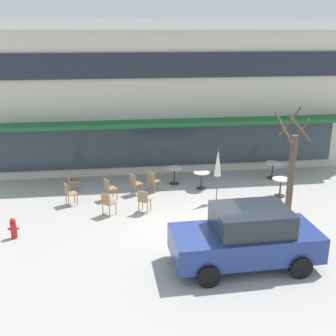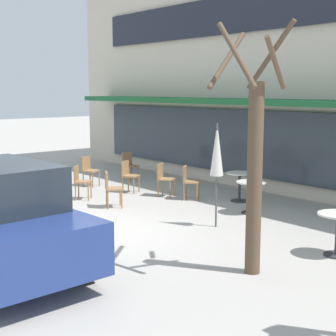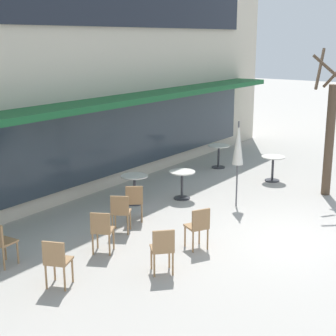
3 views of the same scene
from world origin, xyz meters
The scene contains 12 objects.
ground_plane centered at (0.00, 0.00, 0.00)m, with size 80.00×80.00×0.00m, color #ADA8A0.
cafe_table_near_wall centered at (-0.09, 4.48, 0.52)m, with size 0.70×0.70×0.76m.
cafe_table_streetside centered at (0.97, 3.71, 0.52)m, with size 0.70×0.70×0.76m.
patio_umbrella_green_folded centered at (1.28, 2.24, 1.63)m, with size 0.28×0.28×2.20m.
cafe_chair_0 centered at (-4.49, 4.15, 0.53)m, with size 0.43×0.43×0.89m.
cafe_chair_1 centered at (-2.99, 1.48, 0.53)m, with size 0.57×0.57×0.89m.
cafe_chair_2 centered at (-2.94, 3.01, 0.53)m, with size 0.54×0.54×0.89m.
cafe_chair_3 centered at (-4.47, 2.65, 0.53)m, with size 0.52×0.52×0.89m.
cafe_chair_4 centered at (-1.12, 3.65, 0.53)m, with size 0.56×0.56×0.89m.
cafe_chair_5 centered at (-1.88, 3.42, 0.53)m, with size 0.55×0.55×0.89m.
cafe_chair_6 centered at (-1.66, 1.55, 0.53)m, with size 0.54×0.54×0.89m.
street_tree centered at (3.58, 0.70, 1.78)m, with size 1.07×1.15×3.93m.
Camera 2 is at (8.72, -5.37, 2.88)m, focal length 55.00 mm.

